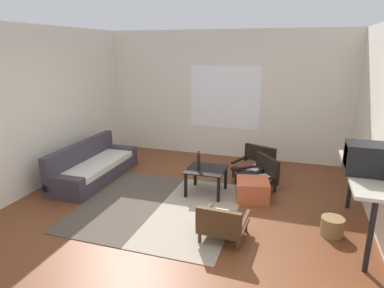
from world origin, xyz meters
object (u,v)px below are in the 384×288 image
object	(u,v)px
crt_television	(367,159)
wicker_basket	(332,226)
ottoman_orange	(252,190)
armchair_striped_foreground	(222,223)
coffee_table	(206,173)
console_shelf	(363,178)
clay_vase	(360,153)
armchair_by_window	(255,164)
armchair_corner	(259,174)
glass_bottle	(199,162)
couch	(93,168)

from	to	relation	value
crt_television	wicker_basket	distance (m)	0.98
wicker_basket	ottoman_orange	bearing A→B (deg)	146.40
armchair_striped_foreground	crt_television	size ratio (longest dim) A/B	1.22
coffee_table	console_shelf	world-z (taller)	console_shelf
console_shelf	crt_television	bearing A→B (deg)	-92.20
ottoman_orange	clay_vase	size ratio (longest dim) A/B	1.73
armchair_by_window	wicker_basket	size ratio (longest dim) A/B	2.75
armchair_corner	glass_bottle	xyz separation A→B (m)	(-0.91, -0.61, 0.33)
armchair_by_window	glass_bottle	size ratio (longest dim) A/B	2.54
armchair_corner	couch	bearing A→B (deg)	-169.38
couch	crt_television	size ratio (longest dim) A/B	4.09
coffee_table	ottoman_orange	xyz separation A→B (m)	(0.76, 0.01, -0.19)
ottoman_orange	crt_television	distance (m)	1.83
armchair_striped_foreground	console_shelf	xyz separation A→B (m)	(1.61, 0.65, 0.55)
glass_bottle	crt_television	bearing A→B (deg)	-15.72
armchair_by_window	console_shelf	bearing A→B (deg)	-47.89
crt_television	clay_vase	world-z (taller)	crt_television
couch	crt_television	world-z (taller)	crt_television
armchair_by_window	wicker_basket	world-z (taller)	armchair_by_window
armchair_striped_foreground	ottoman_orange	world-z (taller)	armchair_striped_foreground
console_shelf	armchair_striped_foreground	bearing A→B (deg)	-157.98
couch	armchair_corner	distance (m)	3.00
ottoman_orange	glass_bottle	size ratio (longest dim) A/B	1.59
coffee_table	armchair_corner	distance (m)	0.97
coffee_table	crt_television	bearing A→B (deg)	-18.27
coffee_table	console_shelf	distance (m)	2.31
armchair_striped_foreground	glass_bottle	size ratio (longest dim) A/B	1.88
armchair_striped_foreground	clay_vase	distance (m)	2.07
wicker_basket	clay_vase	bearing A→B (deg)	60.65
clay_vase	wicker_basket	size ratio (longest dim) A/B	1.00
couch	armchair_corner	xyz separation A→B (m)	(2.95, 0.55, 0.02)
wicker_basket	armchair_corner	bearing A→B (deg)	130.46
coffee_table	console_shelf	bearing A→B (deg)	-16.28
armchair_corner	crt_television	size ratio (longest dim) A/B	1.71
clay_vase	wicker_basket	bearing A→B (deg)	-119.35
coffee_table	wicker_basket	distance (m)	2.04
armchair_by_window	wicker_basket	distance (m)	2.17
console_shelf	couch	bearing A→B (deg)	171.86
couch	glass_bottle	distance (m)	2.07
couch	armchair_striped_foreground	world-z (taller)	couch
clay_vase	glass_bottle	xyz separation A→B (m)	(-2.29, 0.16, -0.42)
console_shelf	clay_vase	distance (m)	0.46
ottoman_orange	crt_television	size ratio (longest dim) A/B	1.04
armchair_corner	console_shelf	world-z (taller)	console_shelf
crt_television	glass_bottle	world-z (taller)	crt_television
armchair_corner	wicker_basket	xyz separation A→B (m)	(1.09, -1.28, -0.12)
armchair_striped_foreground	coffee_table	bearing A→B (deg)	113.72
crt_television	clay_vase	bearing A→B (deg)	89.63
armchair_striped_foreground	wicker_basket	world-z (taller)	armchair_striped_foreground
armchair_by_window	wicker_basket	xyz separation A→B (m)	(1.23, -1.79, -0.13)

